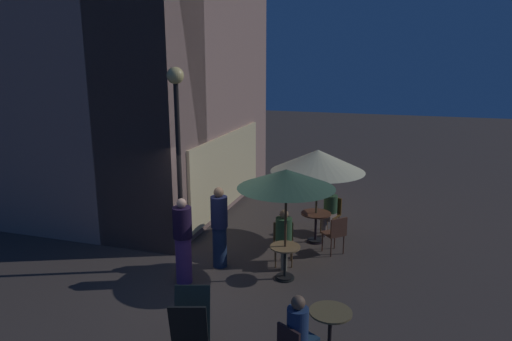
% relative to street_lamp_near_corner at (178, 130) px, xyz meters
% --- Properties ---
extents(ground_plane, '(60.00, 60.00, 0.00)m').
position_rel_street_lamp_near_corner_xyz_m(ground_plane, '(-0.31, -0.68, -3.01)').
color(ground_plane, '#3C342F').
extents(cafe_building, '(7.42, 7.16, 8.61)m').
position_rel_street_lamp_near_corner_xyz_m(cafe_building, '(2.96, 2.69, 1.29)').
color(cafe_building, gray).
rests_on(cafe_building, ground).
extents(street_lamp_near_corner, '(0.34, 0.34, 4.24)m').
position_rel_street_lamp_near_corner_xyz_m(street_lamp_near_corner, '(0.00, 0.00, 0.00)').
color(street_lamp_near_corner, black).
rests_on(street_lamp_near_corner, ground).
extents(menu_sandwich_board, '(0.80, 0.72, 0.99)m').
position_rel_street_lamp_near_corner_xyz_m(menu_sandwich_board, '(-2.65, -1.44, -2.50)').
color(menu_sandwich_board, black).
rests_on(menu_sandwich_board, ground).
extents(cafe_table_0, '(0.62, 0.62, 0.71)m').
position_rel_street_lamp_near_corner_xyz_m(cafe_table_0, '(0.21, -2.19, -2.53)').
color(cafe_table_0, black).
rests_on(cafe_table_0, ground).
extents(cafe_table_1, '(0.73, 0.73, 0.75)m').
position_rel_street_lamp_near_corner_xyz_m(cafe_table_1, '(2.33, -2.44, -2.46)').
color(cafe_table_1, black).
rests_on(cafe_table_1, ground).
extents(cafe_table_2, '(0.65, 0.65, 0.74)m').
position_rel_street_lamp_near_corner_xyz_m(cafe_table_2, '(-2.02, -3.44, -2.50)').
color(cafe_table_2, black).
rests_on(cafe_table_2, ground).
extents(patio_umbrella_0, '(1.94, 1.94, 2.31)m').
position_rel_street_lamp_near_corner_xyz_m(patio_umbrella_0, '(0.21, -2.19, -0.90)').
color(patio_umbrella_0, black).
rests_on(patio_umbrella_0, ground).
extents(patio_umbrella_1, '(2.24, 2.24, 2.31)m').
position_rel_street_lamp_near_corner_xyz_m(patio_umbrella_1, '(2.33, -2.44, -0.97)').
color(patio_umbrella_1, black).
rests_on(patio_umbrella_1, ground).
extents(cafe_chair_0, '(0.55, 0.55, 0.89)m').
position_rel_street_lamp_near_corner_xyz_m(cafe_chair_0, '(0.96, -1.97, -2.47)').
color(cafe_chair_0, brown).
rests_on(cafe_chair_0, ground).
extents(cafe_chair_1, '(0.54, 0.54, 0.92)m').
position_rel_street_lamp_near_corner_xyz_m(cafe_chair_1, '(3.12, -2.72, -2.45)').
color(cafe_chair_1, '#573716').
rests_on(cafe_chair_1, ground).
extents(cafe_chair_2, '(0.61, 0.61, 0.90)m').
position_rel_street_lamp_near_corner_xyz_m(cafe_chair_2, '(1.74, -3.01, -2.46)').
color(cafe_chair_2, '#553123').
rests_on(cafe_chair_2, ground).
extents(patron_seated_0, '(0.54, 0.44, 1.25)m').
position_rel_street_lamp_near_corner_xyz_m(patron_seated_0, '(0.82, -2.01, -2.30)').
color(patron_seated_0, '#746F59').
rests_on(patron_seated_0, ground).
extents(patron_seated_1, '(0.53, 0.45, 1.20)m').
position_rel_street_lamp_near_corner_xyz_m(patron_seated_1, '(2.98, -2.67, -2.32)').
color(patron_seated_1, '#816B5D').
rests_on(patron_seated_1, ground).
extents(patron_seated_2, '(0.51, 0.44, 1.27)m').
position_rel_street_lamp_near_corner_xyz_m(patron_seated_2, '(-2.61, -3.10, -2.30)').
color(patron_seated_2, '#1B3247').
rests_on(patron_seated_2, ground).
extents(patron_standing_3, '(0.38, 0.38, 1.76)m').
position_rel_street_lamp_near_corner_xyz_m(patron_standing_3, '(-0.53, -0.29, -2.12)').
color(patron_standing_3, '#5D316C').
rests_on(patron_standing_3, ground).
extents(patron_standing_4, '(0.36, 0.36, 1.78)m').
position_rel_street_lamp_near_corner_xyz_m(patron_standing_4, '(0.37, -0.71, -2.11)').
color(patron_standing_4, '#1A2A48').
rests_on(patron_standing_4, ground).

